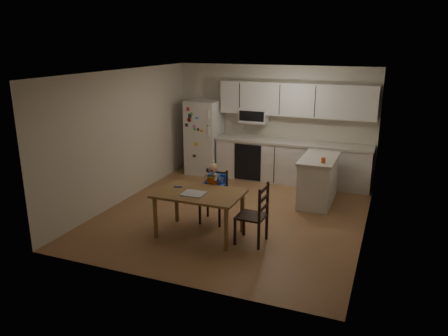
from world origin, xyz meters
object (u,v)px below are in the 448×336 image
red_cup (323,160)px  chair_side (257,211)px  kitchen_island (318,180)px  dining_table (199,198)px  refrigerator (204,137)px  chair_booster (214,186)px

red_cup → chair_side: (-0.67, -1.75, -0.41)m
kitchen_island → dining_table: 2.64m
refrigerator → dining_table: (1.35, -3.19, -0.23)m
refrigerator → chair_side: (2.29, -3.14, -0.31)m
red_cup → chair_side: size_ratio=0.11×
refrigerator → dining_table: size_ratio=1.26×
dining_table → refrigerator: bearing=112.9°
kitchen_island → chair_side: 2.19m
refrigerator → chair_side: bearing=-53.9°
kitchen_island → chair_booster: bearing=-133.6°
kitchen_island → red_cup: red_cup is taller
kitchen_island → chair_booster: size_ratio=1.16×
dining_table → chair_side: (0.94, 0.05, -0.09)m
red_cup → chair_booster: (-1.62, -1.19, -0.32)m
refrigerator → kitchen_island: (2.83, -1.02, -0.40)m
refrigerator → chair_booster: bearing=-62.4°
chair_booster → kitchen_island: bearing=44.6°
kitchen_island → dining_table: kitchen_island is taller
refrigerator → chair_side: 3.90m
red_cup → refrigerator: bearing=154.9°
chair_side → kitchen_island: bearing=167.5°
dining_table → chair_side: size_ratio=1.42×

